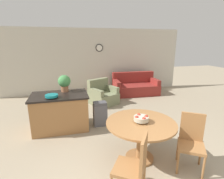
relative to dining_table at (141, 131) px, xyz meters
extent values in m
cube|color=beige|center=(-0.13, 4.85, 0.77)|extent=(8.00, 0.06, 2.70)
cylinder|color=black|center=(0.18, 4.81, 1.32)|extent=(0.32, 0.02, 0.32)
cylinder|color=white|center=(0.18, 4.79, 1.32)|extent=(0.25, 0.01, 0.25)
cylinder|color=#9E6B3D|center=(0.00, 0.00, -0.56)|extent=(0.53, 0.53, 0.04)
cylinder|color=#9E6B3D|center=(0.00, 0.00, -0.20)|extent=(0.13, 0.13, 0.68)
cylinder|color=#9E6B3D|center=(0.00, 0.00, 0.15)|extent=(1.26, 1.26, 0.03)
cylinder|color=#9E6B3D|center=(-0.53, -0.45, -0.38)|extent=(0.04, 0.04, 0.41)
cylinder|color=#9E6B3D|center=(-0.22, -0.66, -0.38)|extent=(0.04, 0.04, 0.41)
cube|color=#9E6B3D|center=(-0.48, -0.71, -0.14)|extent=(0.58, 0.58, 0.05)
cube|color=#9E6B3D|center=(-0.33, -0.82, 0.14)|extent=(0.25, 0.34, 0.51)
cylinder|color=#9E6B3D|center=(0.76, -0.75, -0.38)|extent=(0.04, 0.04, 0.41)
cylinder|color=#9E6B3D|center=(0.45, -0.53, -0.38)|extent=(0.04, 0.04, 0.41)
cylinder|color=#9E6B3D|center=(0.98, -0.43, -0.38)|extent=(0.04, 0.04, 0.41)
cylinder|color=#9E6B3D|center=(0.66, -0.22, -0.38)|extent=(0.04, 0.04, 0.41)
cube|color=#9E6B3D|center=(0.71, -0.48, -0.14)|extent=(0.58, 0.58, 0.05)
cube|color=#9E6B3D|center=(0.82, -0.33, 0.14)|extent=(0.34, 0.25, 0.51)
cylinder|color=#B7B29E|center=(0.00, 0.00, 0.19)|extent=(0.10, 0.10, 0.03)
cylinder|color=#B7B29E|center=(0.00, 0.00, 0.24)|extent=(0.27, 0.27, 0.08)
sphere|color=#B73323|center=(0.09, -0.02, 0.26)|extent=(0.08, 0.08, 0.08)
sphere|color=#B73323|center=(-0.01, 0.09, 0.26)|extent=(0.08, 0.08, 0.08)
sphere|color=#B73323|center=(-0.09, 0.00, 0.26)|extent=(0.08, 0.08, 0.08)
sphere|color=#B73323|center=(0.01, -0.09, 0.26)|extent=(0.08, 0.08, 0.08)
cube|color=#9E6B3D|center=(-1.44, 1.65, -0.15)|extent=(1.31, 0.82, 0.86)
cube|color=black|center=(-1.44, 1.65, 0.30)|extent=(1.37, 0.88, 0.04)
cylinder|color=#147A7F|center=(-1.60, 1.42, 0.33)|extent=(0.10, 0.10, 0.02)
cylinder|color=#147A7F|center=(-1.60, 1.42, 0.37)|extent=(0.29, 0.29, 0.05)
cylinder|color=#A36642|center=(-1.30, 1.90, 0.39)|extent=(0.19, 0.19, 0.16)
sphere|color=#478E4C|center=(-1.30, 1.90, 0.59)|extent=(0.32, 0.32, 0.32)
cube|color=#56565B|center=(-0.45, 1.56, -0.30)|extent=(0.34, 0.25, 0.57)
cube|color=#49494E|center=(-0.45, 1.56, 0.02)|extent=(0.33, 0.24, 0.08)
cube|color=maroon|center=(1.56, 4.00, -0.37)|extent=(1.87, 1.08, 0.42)
cube|color=maroon|center=(1.57, 4.39, 0.07)|extent=(1.84, 0.30, 0.47)
cube|color=maroon|center=(0.72, 4.04, -0.27)|extent=(0.20, 0.92, 0.63)
cube|color=maroon|center=(2.39, 3.96, -0.27)|extent=(0.20, 0.92, 0.63)
cube|color=#7A7F5B|center=(-0.01, 3.16, -0.38)|extent=(1.10, 1.11, 0.40)
cube|color=#7A7F5B|center=(-0.15, 3.45, 0.05)|extent=(0.81, 0.52, 0.46)
cube|color=#7A7F5B|center=(-0.32, 3.01, -0.28)|extent=(0.45, 0.75, 0.61)
cube|color=#7A7F5B|center=(0.30, 3.31, -0.28)|extent=(0.45, 0.75, 0.61)
camera|label=1|loc=(-1.24, -2.64, 1.56)|focal=28.00mm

